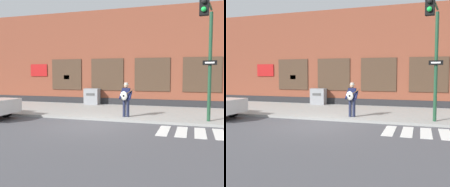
% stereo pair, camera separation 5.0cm
% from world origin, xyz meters
% --- Properties ---
extents(ground_plane, '(160.00, 160.00, 0.00)m').
position_xyz_m(ground_plane, '(0.00, 0.00, 0.00)').
color(ground_plane, '#4C4C51').
extents(sidewalk, '(28.00, 5.70, 0.12)m').
position_xyz_m(sidewalk, '(0.00, 3.98, 0.06)').
color(sidewalk, '#9E9E99').
rests_on(sidewalk, ground).
extents(building_backdrop, '(28.00, 4.06, 6.62)m').
position_xyz_m(building_backdrop, '(-0.00, 8.83, 3.30)').
color(building_backdrop, brown).
rests_on(building_backdrop, ground).
extents(busker, '(0.72, 0.54, 1.69)m').
position_xyz_m(busker, '(1.03, 1.92, 1.07)').
color(busker, '#1E233D').
rests_on(busker, sidewalk).
extents(traffic_light, '(0.83, 3.08, 4.99)m').
position_xyz_m(traffic_light, '(4.69, 0.73, 3.59)').
color(traffic_light, '#1E472D').
rests_on(traffic_light, sidewalk).
extents(utility_box, '(1.02, 0.64, 1.10)m').
position_xyz_m(utility_box, '(-2.53, 6.38, 0.67)').
color(utility_box, gray).
rests_on(utility_box, sidewalk).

